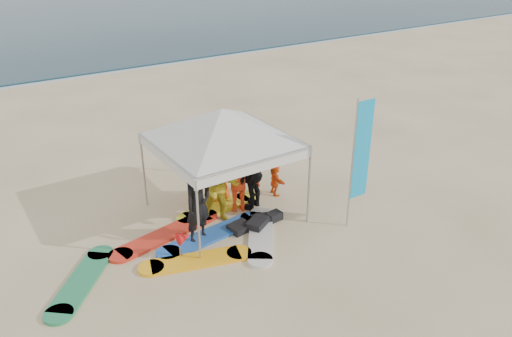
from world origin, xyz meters
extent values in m
plane|color=beige|center=(0.00, 0.00, 0.00)|extent=(120.00, 120.00, 0.00)
cube|color=silver|center=(0.00, 18.20, 0.00)|extent=(160.00, 1.20, 0.01)
imported|color=black|center=(-0.95, 2.28, 0.95)|extent=(0.81, 0.66, 1.91)
imported|color=gold|center=(-0.18, 2.69, 0.95)|extent=(1.14, 1.05, 1.90)
imported|color=red|center=(0.51, 2.98, 0.88)|extent=(1.29, 1.01, 1.76)
imported|color=black|center=(0.88, 2.85, 0.96)|extent=(1.21, 0.92, 1.91)
imported|color=orange|center=(0.32, 3.68, 0.84)|extent=(0.86, 0.61, 1.68)
imported|color=#EE5515|center=(1.73, 3.12, 0.44)|extent=(0.46, 0.86, 0.88)
cylinder|color=#A5A5A8|center=(-1.29, 4.47, 0.96)|extent=(0.05, 0.05, 1.92)
cylinder|color=#A5A5A8|center=(1.59, 4.47, 0.96)|extent=(0.05, 0.05, 1.92)
cylinder|color=#A5A5A8|center=(-1.29, 1.58, 0.96)|extent=(0.05, 0.05, 1.92)
cylinder|color=#A5A5A8|center=(1.59, 1.58, 0.96)|extent=(0.05, 0.05, 1.92)
cube|color=silver|center=(0.15, 1.58, 1.80)|extent=(2.98, 0.02, 0.24)
cube|color=silver|center=(0.15, 4.47, 1.80)|extent=(2.98, 0.02, 0.24)
cube|color=silver|center=(-1.29, 3.03, 1.80)|extent=(0.02, 2.98, 0.24)
cube|color=silver|center=(1.59, 3.03, 1.80)|extent=(0.02, 2.98, 0.24)
pyramid|color=silver|center=(0.15, 3.03, 2.69)|extent=(4.08, 4.08, 0.77)
cylinder|color=#A5A5A8|center=(2.23, 0.90, 1.56)|extent=(0.04, 0.04, 3.12)
cube|color=#0D9BDC|center=(2.50, 0.90, 1.87)|extent=(0.49, 0.03, 2.32)
cylinder|color=#A5A5A8|center=(-1.62, 1.88, 0.30)|extent=(0.02, 0.02, 0.60)
cone|color=red|center=(-1.50, 1.88, 0.50)|extent=(0.28, 0.28, 0.28)
cube|color=black|center=(0.42, 1.98, 0.11)|extent=(0.66, 0.59, 0.22)
cube|color=black|center=(0.64, 2.12, 0.09)|extent=(0.52, 0.41, 0.18)
cube|color=black|center=(0.02, 2.12, 0.08)|extent=(0.56, 0.48, 0.16)
cube|color=black|center=(0.95, 2.06, 0.10)|extent=(0.38, 0.29, 0.20)
cube|color=gold|center=(0.10, 3.27, 0.04)|extent=(1.80, 0.65, 0.07)
cube|color=#238351|center=(-3.60, 2.23, 0.04)|extent=(1.65, 1.80, 0.07)
cube|color=silver|center=(0.28, 1.64, 0.04)|extent=(1.55, 1.89, 0.07)
cube|color=blue|center=(-0.63, 2.27, 0.04)|extent=(2.33, 0.76, 0.07)
cube|color=#FFAE15|center=(-1.40, 1.59, 0.04)|extent=(1.95, 1.07, 0.07)
cube|color=red|center=(-1.50, 2.86, 0.04)|extent=(2.42, 0.96, 0.07)
camera|label=1|loc=(-5.13, -6.27, 6.28)|focal=35.00mm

